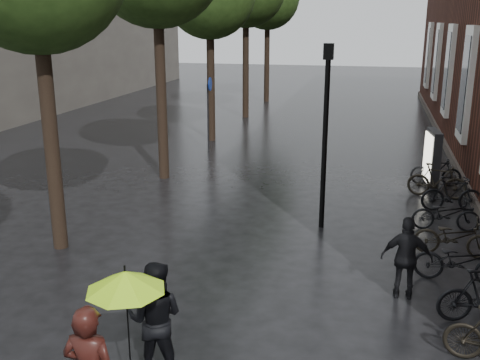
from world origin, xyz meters
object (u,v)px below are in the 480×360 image
(parked_bicycles, at_px, (454,225))
(lamp_post, at_px, (326,119))
(person_black, at_px, (155,319))
(ad_lightbox, at_px, (432,159))
(pedestrian_walking, at_px, (407,258))

(parked_bicycles, xyz_separation_m, lamp_post, (-3.04, 0.42, 2.24))
(person_black, height_order, ad_lightbox, ad_lightbox)
(person_black, height_order, lamp_post, lamp_post)
(parked_bicycles, relative_size, ad_lightbox, 5.79)
(pedestrian_walking, relative_size, ad_lightbox, 0.88)
(person_black, relative_size, lamp_post, 0.39)
(lamp_post, bearing_deg, pedestrian_walking, -60.90)
(pedestrian_walking, distance_m, parked_bicycles, 3.15)
(pedestrian_walking, bearing_deg, person_black, 42.40)
(lamp_post, bearing_deg, ad_lightbox, 55.27)
(parked_bicycles, distance_m, ad_lightbox, 4.62)
(parked_bicycles, bearing_deg, lamp_post, 172.06)
(person_black, xyz_separation_m, pedestrian_walking, (3.60, 3.23, -0.08))
(parked_bicycles, distance_m, lamp_post, 3.80)
(parked_bicycles, height_order, ad_lightbox, ad_lightbox)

